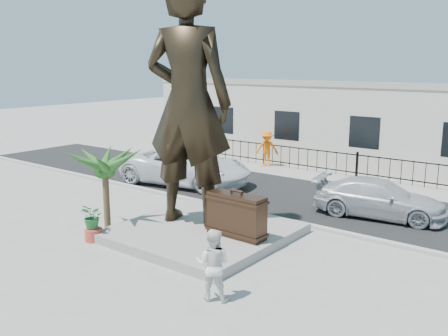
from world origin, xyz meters
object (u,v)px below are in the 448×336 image
object	(u,v)px
suitcase	(236,215)
tourist	(213,264)
statue	(188,103)
car_white	(186,166)

from	to	relation	value
suitcase	tourist	distance (m)	3.70
tourist	suitcase	bearing A→B (deg)	-86.28
statue	suitcase	xyz separation A→B (m)	(2.14, -0.23, -3.36)
statue	suitcase	world-z (taller)	statue
suitcase	tourist	world-z (taller)	tourist
suitcase	car_white	distance (m)	8.34
statue	car_white	xyz separation A→B (m)	(-4.52, 4.80, -3.45)
suitcase	car_white	xyz separation A→B (m)	(-6.66, 5.03, -0.10)
statue	car_white	size ratio (longest dim) A/B	1.29
statue	car_white	world-z (taller)	statue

